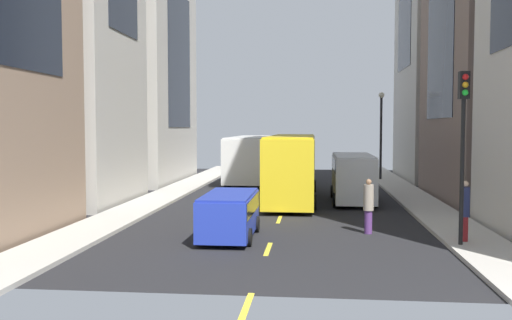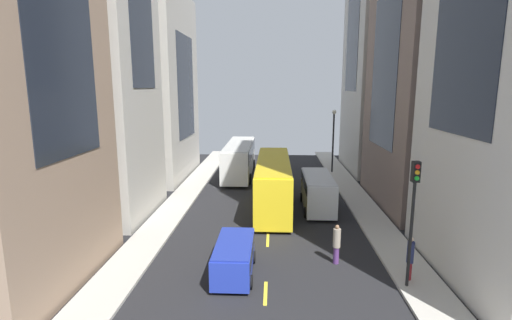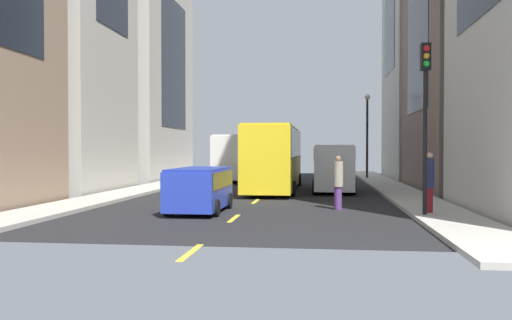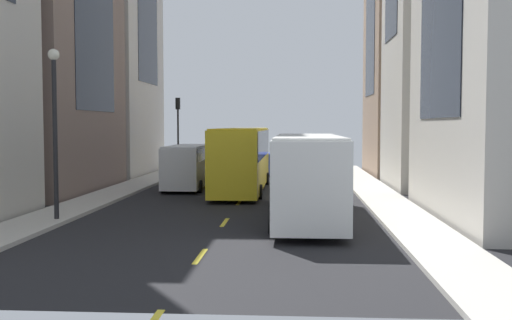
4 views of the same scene
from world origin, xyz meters
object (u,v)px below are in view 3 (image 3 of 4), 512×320
Objects in this scene: city_bus_white at (241,154)px; streetcar_yellow at (275,153)px; delivery_van_white at (333,164)px; pedestrian_walking_far at (429,180)px; pedestrian_waiting_curb at (338,181)px; traffic_light_near_corner at (425,95)px; car_blue_0 at (200,186)px.

streetcar_yellow is at bearing -70.72° from city_bus_white.
city_bus_white is at bearing 122.24° from delivery_van_white.
delivery_van_white is at bearing -13.34° from streetcar_yellow.
delivery_van_white is 2.91× the size of pedestrian_walking_far.
pedestrian_waiting_curb is (-0.02, -8.98, -0.41)m from delivery_van_white.
traffic_light_near_corner reaches higher than pedestrian_walking_far.
traffic_light_near_corner is at bearing -66.61° from city_bus_white.
pedestrian_walking_far is 2.96m from traffic_light_near_corner.
pedestrian_waiting_curb is at bearing 43.98° from pedestrian_walking_far.
streetcar_yellow is 10.35m from pedestrian_waiting_curb.
pedestrian_waiting_curb is at bearing -71.37° from streetcar_yellow.
car_blue_0 is (-5.16, -10.40, -0.54)m from delivery_van_white.
delivery_van_white is (6.81, -10.79, -0.49)m from city_bus_white.
city_bus_white reaches higher than delivery_van_white.
delivery_van_white is at bearing -112.59° from pedestrian_waiting_curb.
city_bus_white is at bearing -93.52° from pedestrian_waiting_curb.
car_blue_0 is (1.64, -21.19, -1.03)m from city_bus_white.
city_bus_white is 12.77m from delivery_van_white.
pedestrian_waiting_curb is 0.36× the size of traffic_light_near_corner.
city_bus_white is 10.60m from streetcar_yellow.
pedestrian_walking_far is at bearing 126.70° from pedestrian_waiting_curb.
streetcar_yellow reaches higher than pedestrian_walking_far.
pedestrian_waiting_curb is 4.80m from traffic_light_near_corner.
pedestrian_waiting_curb is at bearing 15.47° from car_blue_0.
delivery_van_white is 1.45× the size of car_blue_0.
city_bus_white is 5.39× the size of pedestrian_walking_far.
car_blue_0 is 8.63m from traffic_light_near_corner.
car_blue_0 is at bearing 71.94° from pedestrian_walking_far.
streetcar_yellow is 3.45m from delivery_van_white.
pedestrian_waiting_curb is at bearing 139.12° from traffic_light_near_corner.
streetcar_yellow is at bearing 13.57° from pedestrian_walking_far.
streetcar_yellow is at bearing 166.66° from delivery_van_white.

